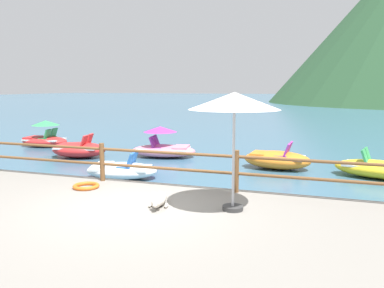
# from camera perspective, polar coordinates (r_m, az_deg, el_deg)

# --- Properties ---
(ground_plane) EXTENTS (200.00, 200.00, 0.00)m
(ground_plane) POSITION_cam_1_polar(r_m,az_deg,el_deg) (46.95, 14.27, 4.86)
(ground_plane) COLOR #38607A
(promenade_dock) EXTENTS (28.00, 8.00, 0.40)m
(promenade_dock) POSITION_cam_1_polar(r_m,az_deg,el_deg) (6.23, -17.65, -16.02)
(promenade_dock) COLOR gray
(promenade_dock) RESTS_ON ground
(dock_railing) EXTENTS (23.92, 0.12, 0.95)m
(dock_railing) POSITION_cam_1_polar(r_m,az_deg,el_deg) (9.15, -3.96, -2.71)
(dock_railing) COLOR brown
(dock_railing) RESTS_ON promenade_dock
(beach_umbrella) EXTENTS (1.70, 1.70, 2.24)m
(beach_umbrella) POSITION_cam_1_polar(r_m,az_deg,el_deg) (7.20, 6.26, 6.06)
(beach_umbrella) COLOR #B2B2B7
(beach_umbrella) RESTS_ON promenade_dock
(dog_resting) EXTENTS (0.45, 1.07, 0.26)m
(dog_resting) POSITION_cam_1_polar(r_m,az_deg,el_deg) (7.77, -4.89, -8.17)
(dog_resting) COLOR beige
(dog_resting) RESTS_ON promenade_dock
(life_ring) EXTENTS (0.61, 0.61, 0.09)m
(life_ring) POSITION_cam_1_polar(r_m,az_deg,el_deg) (9.40, -15.31, -5.98)
(life_ring) COLOR orange
(life_ring) RESTS_ON promenade_dock
(pedal_boat_0) EXTENTS (2.71, 1.75, 1.20)m
(pedal_boat_0) POSITION_cam_1_polar(r_m,az_deg,el_deg) (15.24, -4.23, -0.43)
(pedal_boat_0) COLOR pink
(pedal_boat_0) RESTS_ON ground
(pedal_boat_1) EXTENTS (2.29, 1.52, 1.20)m
(pedal_boat_1) POSITION_cam_1_polar(r_m,az_deg,el_deg) (19.14, -20.87, 0.89)
(pedal_boat_1) COLOR red
(pedal_boat_1) RESTS_ON ground
(pedal_boat_2) EXTENTS (2.34, 1.74, 0.90)m
(pedal_boat_2) POSITION_cam_1_polar(r_m,az_deg,el_deg) (15.76, -16.32, -0.76)
(pedal_boat_2) COLOR red
(pedal_boat_2) RESTS_ON ground
(pedal_boat_3) EXTENTS (2.77, 1.77, 0.87)m
(pedal_boat_3) POSITION_cam_1_polar(r_m,az_deg,el_deg) (13.01, 25.82, -3.28)
(pedal_boat_3) COLOR yellow
(pedal_boat_3) RESTS_ON ground
(pedal_boat_6) EXTENTS (2.30, 1.39, 0.91)m
(pedal_boat_6) POSITION_cam_1_polar(r_m,az_deg,el_deg) (13.33, 12.37, -2.22)
(pedal_boat_6) COLOR orange
(pedal_boat_6) RESTS_ON ground
(pedal_boat_7) EXTENTS (2.35, 1.67, 0.83)m
(pedal_boat_7) POSITION_cam_1_polar(r_m,az_deg,el_deg) (11.85, -10.35, -3.78)
(pedal_boat_7) COLOR white
(pedal_boat_7) RESTS_ON ground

